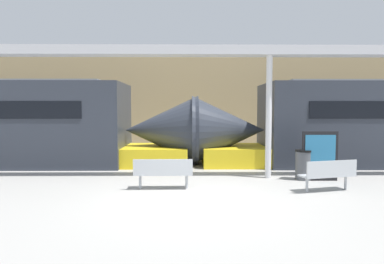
{
  "coord_description": "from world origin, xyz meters",
  "views": [
    {
      "loc": [
        -0.03,
        -7.79,
        2.11
      ],
      "look_at": [
        0.09,
        2.93,
        1.4
      ],
      "focal_mm": 32.0,
      "sensor_mm": 36.0,
      "label": 1
    }
  ],
  "objects_px": {
    "bench_far": "(329,173)",
    "bench_near": "(163,171)",
    "support_column_near": "(269,117)",
    "trash_bin": "(304,165)",
    "poster_board": "(320,156)"
  },
  "relations": [
    {
      "from": "bench_far",
      "to": "bench_near",
      "type": "bearing_deg",
      "value": 161.59
    },
    {
      "from": "bench_near",
      "to": "support_column_near",
      "type": "relative_size",
      "value": 0.42
    },
    {
      "from": "trash_bin",
      "to": "support_column_near",
      "type": "xyz_separation_m",
      "value": [
        -1.0,
        0.29,
        1.41
      ]
    },
    {
      "from": "bench_near",
      "to": "poster_board",
      "type": "height_order",
      "value": "poster_board"
    },
    {
      "from": "poster_board",
      "to": "trash_bin",
      "type": "bearing_deg",
      "value": 159.06
    },
    {
      "from": "bench_far",
      "to": "support_column_near",
      "type": "height_order",
      "value": "support_column_near"
    },
    {
      "from": "trash_bin",
      "to": "poster_board",
      "type": "bearing_deg",
      "value": -20.94
    },
    {
      "from": "bench_near",
      "to": "poster_board",
      "type": "bearing_deg",
      "value": 12.05
    },
    {
      "from": "bench_near",
      "to": "bench_far",
      "type": "xyz_separation_m",
      "value": [
        4.27,
        -0.29,
        -0.0
      ]
    },
    {
      "from": "bench_far",
      "to": "poster_board",
      "type": "distance_m",
      "value": 1.38
    },
    {
      "from": "bench_near",
      "to": "support_column_near",
      "type": "height_order",
      "value": "support_column_near"
    },
    {
      "from": "bench_near",
      "to": "trash_bin",
      "type": "distance_m",
      "value": 4.3
    },
    {
      "from": "bench_far",
      "to": "support_column_near",
      "type": "bearing_deg",
      "value": 108.41
    },
    {
      "from": "bench_near",
      "to": "trash_bin",
      "type": "bearing_deg",
      "value": 15.39
    },
    {
      "from": "support_column_near",
      "to": "poster_board",
      "type": "bearing_deg",
      "value": -17.57
    }
  ]
}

